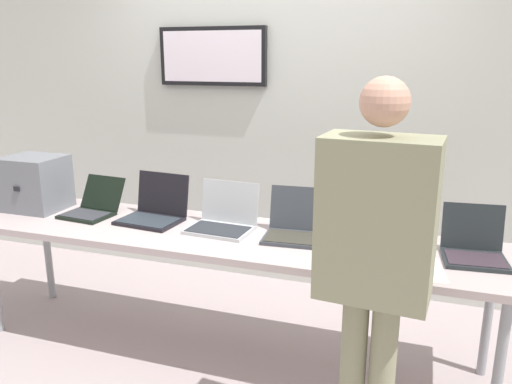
% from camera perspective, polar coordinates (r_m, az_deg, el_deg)
% --- Properties ---
extents(ground, '(8.00, 8.00, 0.04)m').
position_cam_1_polar(ground, '(3.29, -3.71, -17.68)').
color(ground, '#A39395').
extents(back_wall, '(8.00, 0.11, 2.50)m').
position_cam_1_polar(back_wall, '(3.87, 2.20, 7.69)').
color(back_wall, beige).
rests_on(back_wall, ground).
extents(workbench, '(3.18, 0.70, 0.77)m').
position_cam_1_polar(workbench, '(2.95, -3.95, -5.53)').
color(workbench, '#B1A1A2').
rests_on(workbench, ground).
extents(equipment_box, '(0.37, 0.33, 0.35)m').
position_cam_1_polar(equipment_box, '(3.65, -23.68, 0.94)').
color(equipment_box, slate).
rests_on(equipment_box, workbench).
extents(laptop_station_0, '(0.33, 0.37, 0.22)m').
position_cam_1_polar(laptop_station_0, '(3.42, -17.97, -1.57)').
color(laptop_station_0, black).
rests_on(laptop_station_0, workbench).
extents(laptop_station_1, '(0.40, 0.35, 0.28)m').
position_cam_1_polar(laptop_station_1, '(3.20, -11.40, -2.03)').
color(laptop_station_1, black).
rests_on(laptop_station_1, workbench).
extents(laptop_station_2, '(0.38, 0.32, 0.27)m').
position_cam_1_polar(laptop_station_2, '(2.98, -3.71, -3.06)').
color(laptop_station_2, '#B1B6BC').
rests_on(laptop_station_2, workbench).
extents(laptop_station_3, '(0.34, 0.34, 0.26)m').
position_cam_1_polar(laptop_station_3, '(2.86, 4.32, -3.89)').
color(laptop_station_3, '#343940').
rests_on(laptop_station_3, workbench).
extents(laptop_station_4, '(0.32, 0.30, 0.27)m').
position_cam_1_polar(laptop_station_4, '(2.79, 13.71, -4.79)').
color(laptop_station_4, '#B1B1B8').
rests_on(laptop_station_4, workbench).
extents(laptop_station_5, '(0.33, 0.31, 0.26)m').
position_cam_1_polar(laptop_station_5, '(2.78, 23.40, -5.72)').
color(laptop_station_5, '#21272A').
rests_on(laptop_station_5, workbench).
extents(person, '(0.47, 0.62, 1.69)m').
position_cam_1_polar(person, '(2.07, 13.37, -6.09)').
color(person, gray).
rests_on(person, ground).
extents(coffee_mug, '(0.08, 0.08, 0.08)m').
position_cam_1_polar(coffee_mug, '(2.50, 11.66, -7.54)').
color(coffee_mug, '#3C439A').
rests_on(coffee_mug, workbench).
extents(paper_sheet, '(0.25, 0.32, 0.00)m').
position_cam_1_polar(paper_sheet, '(2.58, 18.09, -8.24)').
color(paper_sheet, white).
rests_on(paper_sheet, workbench).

